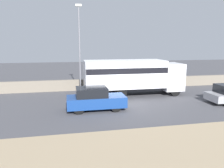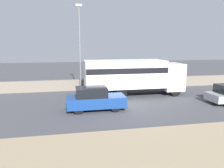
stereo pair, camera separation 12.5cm
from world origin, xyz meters
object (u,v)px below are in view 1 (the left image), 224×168
Objects in this scene: box_truck at (132,75)px; car_hatchback at (95,99)px; pedestrian at (172,79)px; street_lamp at (79,43)px.

box_truck is 5.37m from car_hatchback.
car_hatchback is 2.22× the size of pedestrian.
street_lamp reaches higher than box_truck.
street_lamp reaches higher than car_hatchback.
car_hatchback is 10.82m from pedestrian.
pedestrian is at bearing 35.16° from car_hatchback.
car_hatchback is (-3.74, -3.69, -1.08)m from box_truck.
pedestrian is (9.48, 0.18, -3.62)m from street_lamp.
street_lamp is 0.92× the size of box_truck.
street_lamp reaches higher than pedestrian.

